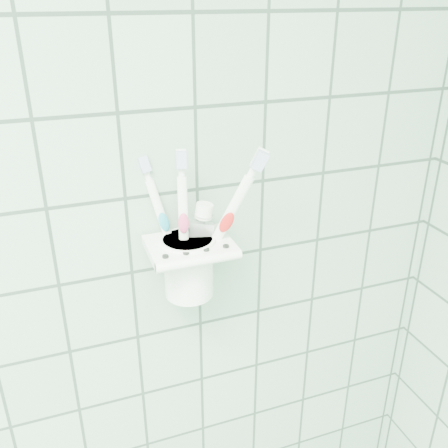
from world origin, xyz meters
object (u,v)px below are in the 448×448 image
(cup, at_px, (188,264))
(toothbrush_orange, at_px, (190,213))
(toothbrush_blue, at_px, (183,225))
(toothbrush_pink, at_px, (182,224))
(toothpaste_tube, at_px, (192,239))
(holder_bracket, at_px, (189,247))

(cup, relative_size, toothbrush_orange, 0.40)
(toothbrush_blue, height_order, toothbrush_orange, toothbrush_orange)
(toothbrush_pink, distance_m, toothbrush_blue, 0.01)
(toothbrush_pink, bearing_deg, toothpaste_tube, -8.62)
(holder_bracket, xyz_separation_m, toothbrush_blue, (-0.01, -0.00, 0.03))
(cup, bearing_deg, toothbrush_orange, 42.38)
(toothpaste_tube, bearing_deg, toothbrush_blue, -125.08)
(holder_bracket, xyz_separation_m, toothbrush_orange, (0.00, 0.01, 0.04))
(holder_bracket, distance_m, toothbrush_orange, 0.05)
(holder_bracket, distance_m, toothpaste_tube, 0.01)
(toothbrush_pink, relative_size, toothpaste_tube, 1.48)
(holder_bracket, distance_m, cup, 0.03)
(toothpaste_tube, bearing_deg, cup, -120.16)
(holder_bracket, relative_size, cup, 1.30)
(holder_bracket, relative_size, toothpaste_tube, 0.87)
(toothbrush_blue, height_order, toothpaste_tube, toothbrush_blue)
(holder_bracket, bearing_deg, cup, 109.53)
(toothbrush_orange, distance_m, toothpaste_tube, 0.04)
(holder_bracket, height_order, toothbrush_pink, toothbrush_pink)
(cup, distance_m, toothpaste_tube, 0.03)
(holder_bracket, distance_m, toothbrush_blue, 0.03)
(toothbrush_orange, relative_size, toothpaste_tube, 1.68)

